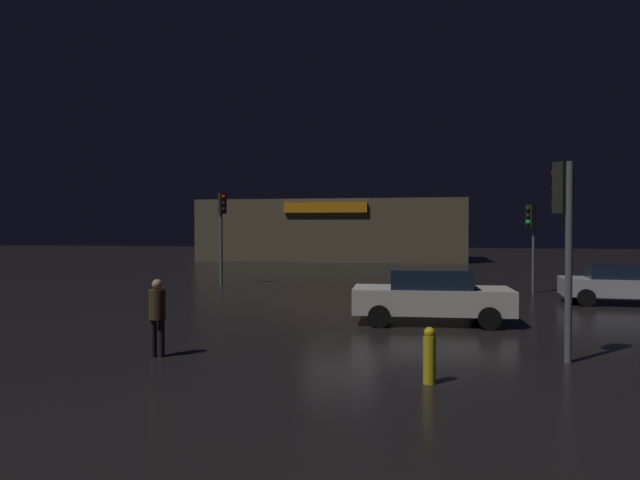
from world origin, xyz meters
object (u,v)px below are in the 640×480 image
at_px(store_building, 334,230).
at_px(traffic_signal_cross_left, 531,226).
at_px(car_near, 431,295).
at_px(fire_hydrant, 429,356).
at_px(traffic_signal_opposite, 564,219).
at_px(traffic_signal_main, 222,220).
at_px(pedestrian, 157,312).
at_px(car_far, 622,284).

bearing_deg(store_building, traffic_signal_cross_left, -63.07).
xyz_separation_m(car_near, fire_hydrant, (-0.06, -6.49, -0.30)).
xyz_separation_m(traffic_signal_opposite, traffic_signal_cross_left, (1.49, 12.78, -0.11)).
distance_m(store_building, traffic_signal_cross_left, 26.58).
xyz_separation_m(store_building, traffic_signal_main, (-1.76, -22.59, 0.57)).
bearing_deg(car_near, traffic_signal_opposite, -58.85).
bearing_deg(car_near, pedestrian, -136.12).
relative_size(traffic_signal_cross_left, fire_hydrant, 3.70).
bearing_deg(fire_hydrant, traffic_signal_main, 120.98).
xyz_separation_m(car_near, car_far, (6.58, 5.25, -0.08)).
relative_size(store_building, pedestrian, 13.33).
bearing_deg(pedestrian, traffic_signal_cross_left, 55.07).
bearing_deg(fire_hydrant, store_building, 101.54).
xyz_separation_m(car_far, fire_hydrant, (-6.64, -11.74, -0.22)).
distance_m(store_building, pedestrian, 37.70).
xyz_separation_m(traffic_signal_main, car_near, (9.72, -9.59, -2.27)).
bearing_deg(traffic_signal_cross_left, car_far, -52.35).
height_order(store_building, traffic_signal_opposite, store_building).
relative_size(traffic_signal_main, fire_hydrant, 4.42).
distance_m(traffic_signal_opposite, traffic_signal_cross_left, 12.86).
xyz_separation_m(store_building, car_far, (14.54, -26.94, -1.78)).
bearing_deg(car_far, car_near, -141.39).
height_order(traffic_signal_main, pedestrian, traffic_signal_main).
relative_size(car_near, fire_hydrant, 4.55).
bearing_deg(store_building, pedestrian, -86.45).
bearing_deg(car_far, fire_hydrant, -119.49).
bearing_deg(traffic_signal_cross_left, traffic_signal_main, 175.42).
bearing_deg(fire_hydrant, traffic_signal_opposite, 39.61).
bearing_deg(fire_hydrant, pedestrian, 169.09).
bearing_deg(traffic_signal_main, car_near, -44.63).
xyz_separation_m(traffic_signal_opposite, car_far, (3.98, 9.54, -2.16)).
height_order(traffic_signal_main, traffic_signal_opposite, traffic_signal_main).
bearing_deg(pedestrian, car_near, 43.88).
bearing_deg(pedestrian, traffic_signal_opposite, 7.79).
bearing_deg(traffic_signal_cross_left, fire_hydrant, -105.46).
bearing_deg(store_building, traffic_signal_opposite, -73.86).
relative_size(traffic_signal_cross_left, car_near, 0.81).
distance_m(traffic_signal_opposite, car_far, 10.56).
xyz_separation_m(traffic_signal_main, traffic_signal_opposite, (12.31, -13.88, -0.19)).
distance_m(traffic_signal_opposite, pedestrian, 8.52).
bearing_deg(traffic_signal_opposite, traffic_signal_cross_left, 83.37).
relative_size(pedestrian, fire_hydrant, 1.65).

